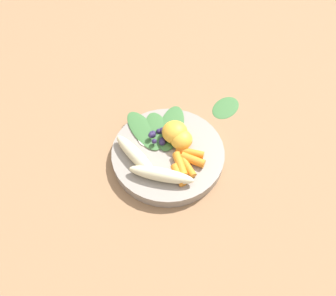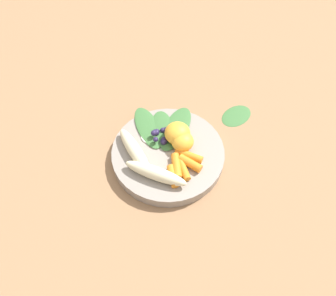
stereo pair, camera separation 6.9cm
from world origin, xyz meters
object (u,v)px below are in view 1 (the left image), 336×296
Objects in this scene: orange_segment_near at (175,132)px; kale_leaf_stray at (226,107)px; banana_peeled_right at (136,156)px; bowl at (168,154)px; banana_peeled_left at (160,174)px.

kale_leaf_stray is at bearing -37.33° from orange_segment_near.
banana_peeled_right is 2.38× the size of orange_segment_near.
banana_peeled_right is 0.10m from orange_segment_near.
orange_segment_near reaches higher than bowl.
banana_peeled_left is at bearing 177.15° from bowl.
kale_leaf_stray is at bearing -32.79° from bowl.
kale_leaf_stray is at bearing 89.04° from banana_peeled_right.
banana_peeled_right reaches higher than kale_leaf_stray.
banana_peeled_left is 0.26m from kale_leaf_stray.
bowl is 0.07m from banana_peeled_right.
bowl is 4.35× the size of orange_segment_near.
banana_peeled_left reaches higher than kale_leaf_stray.
bowl is 0.05m from orange_segment_near.
orange_segment_near is at bearing 85.33° from banana_peeled_left.
banana_peeled_left is 2.38× the size of orange_segment_near.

